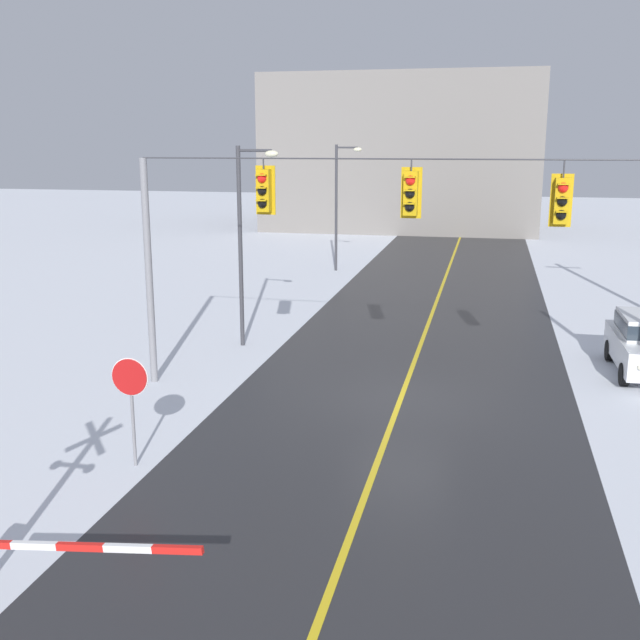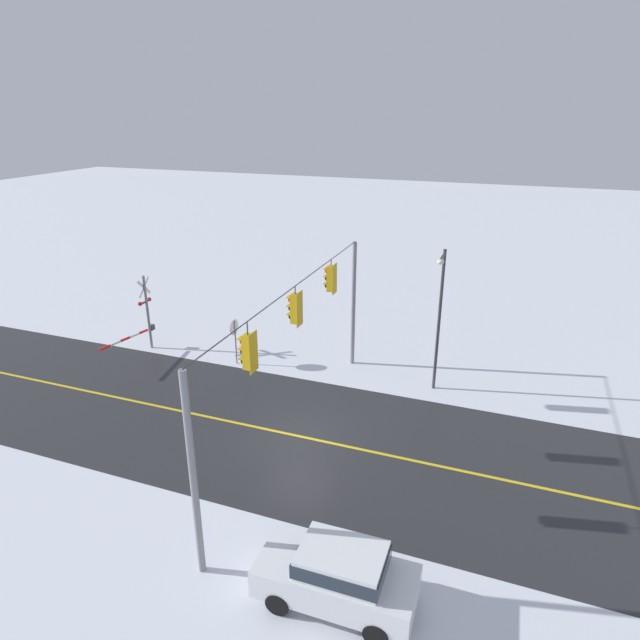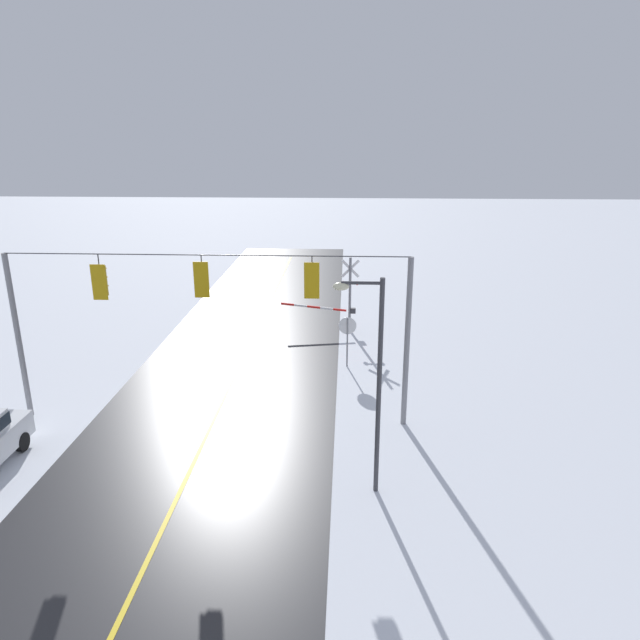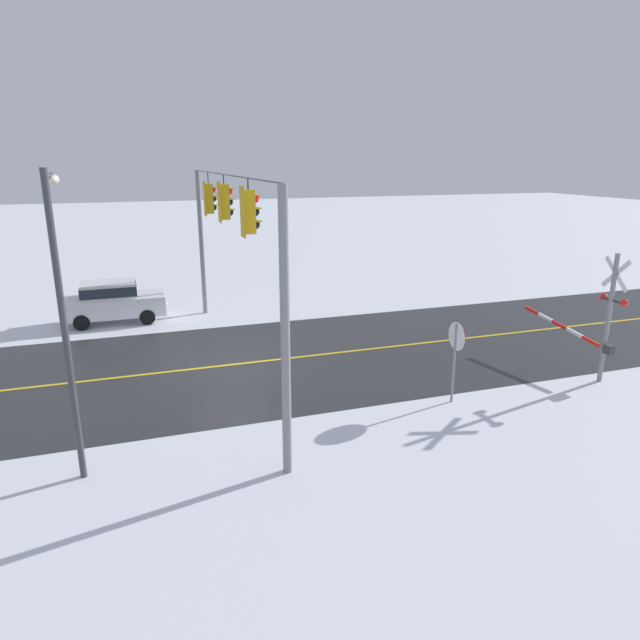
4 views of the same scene
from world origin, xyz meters
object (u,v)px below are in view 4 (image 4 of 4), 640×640
object	(u,v)px
stop_sign	(456,344)
railroad_crossing	(600,317)
streetlamp_near	(62,300)
parked_car_white	(112,300)

from	to	relation	value
stop_sign	railroad_crossing	bearing A→B (deg)	-87.73
railroad_crossing	streetlamp_near	world-z (taller)	streetlamp_near
railroad_crossing	parked_car_white	world-z (taller)	railroad_crossing
parked_car_white	stop_sign	bearing A→B (deg)	-141.36
parked_car_white	streetlamp_near	world-z (taller)	streetlamp_near
stop_sign	parked_car_white	world-z (taller)	stop_sign
streetlamp_near	parked_car_white	bearing A→B (deg)	-1.89
railroad_crossing	streetlamp_near	distance (m)	15.03
stop_sign	parked_car_white	bearing A→B (deg)	38.64
railroad_crossing	parked_car_white	distance (m)	18.46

